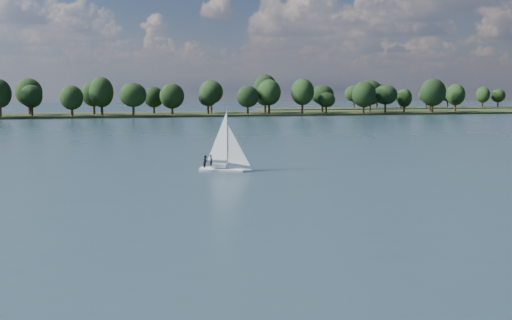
% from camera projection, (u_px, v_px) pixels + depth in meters
% --- Properties ---
extents(ground, '(700.00, 700.00, 0.00)m').
position_uv_depth(ground, '(212.00, 138.00, 124.50)').
color(ground, '#233342').
rests_on(ground, ground).
extents(far_shore, '(660.00, 40.00, 1.50)m').
position_uv_depth(far_shore, '(170.00, 115.00, 232.74)').
color(far_shore, black).
rests_on(far_shore, ground).
extents(far_shore_back, '(220.00, 30.00, 1.40)m').
position_uv_depth(far_shore_back, '(454.00, 108.00, 315.17)').
color(far_shore_back, black).
rests_on(far_shore_back, ground).
extents(sailboat, '(6.43, 4.01, 8.21)m').
position_uv_depth(sailboat, '(222.00, 153.00, 73.17)').
color(sailboat, silver).
rests_on(sailboat, ground).
extents(treeline, '(563.19, 73.74, 17.90)m').
position_uv_depth(treeline, '(177.00, 95.00, 228.27)').
color(treeline, black).
rests_on(treeline, ground).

